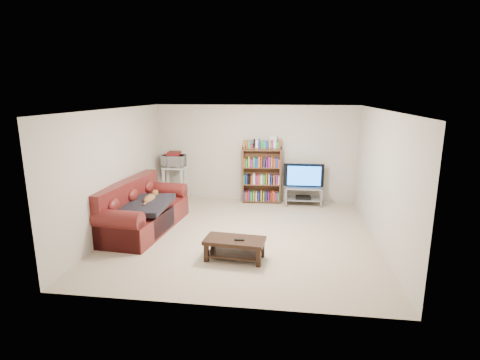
% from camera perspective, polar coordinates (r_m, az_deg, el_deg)
% --- Properties ---
extents(floor, '(5.00, 5.00, 0.00)m').
position_cam_1_polar(floor, '(7.34, 0.37, -8.36)').
color(floor, '#C9B395').
rests_on(floor, ground).
extents(ceiling, '(5.00, 5.00, 0.00)m').
position_cam_1_polar(ceiling, '(6.83, 0.39, 10.70)').
color(ceiling, white).
rests_on(ceiling, ground).
extents(wall_back, '(5.00, 0.00, 5.00)m').
position_cam_1_polar(wall_back, '(9.43, 2.29, 4.07)').
color(wall_back, beige).
rests_on(wall_back, ground).
extents(wall_front, '(5.00, 0.00, 5.00)m').
position_cam_1_polar(wall_front, '(4.61, -3.55, -5.82)').
color(wall_front, beige).
rests_on(wall_front, ground).
extents(wall_left, '(0.00, 5.00, 5.00)m').
position_cam_1_polar(wall_left, '(7.71, -18.40, 1.31)').
color(wall_left, beige).
rests_on(wall_left, ground).
extents(wall_right, '(0.00, 5.00, 5.00)m').
position_cam_1_polar(wall_right, '(7.13, 20.74, 0.20)').
color(wall_right, beige).
rests_on(wall_right, ground).
extents(sofa, '(1.20, 2.38, 0.98)m').
position_cam_1_polar(sofa, '(7.80, -14.93, -4.86)').
color(sofa, maroon).
rests_on(sofa, floor).
extents(blanket, '(0.90, 1.16, 0.19)m').
position_cam_1_polar(blanket, '(7.51, -14.29, -3.68)').
color(blanket, black).
rests_on(blanket, sofa).
extents(cat, '(0.31, 0.65, 0.19)m').
position_cam_1_polar(cat, '(7.67, -13.62, -2.82)').
color(cat, brown).
rests_on(cat, sofa).
extents(coffee_table, '(1.02, 0.58, 0.36)m').
position_cam_1_polar(coffee_table, '(6.25, -0.81, -9.89)').
color(coffee_table, black).
rests_on(coffee_table, floor).
extents(remote, '(0.16, 0.05, 0.02)m').
position_cam_1_polar(remote, '(6.14, -0.09, -9.08)').
color(remote, black).
rests_on(remote, coffee_table).
extents(tv_stand, '(0.91, 0.42, 0.45)m').
position_cam_1_polar(tv_stand, '(9.26, 9.61, -1.93)').
color(tv_stand, '#999EA3').
rests_on(tv_stand, floor).
extents(television, '(0.97, 0.15, 0.56)m').
position_cam_1_polar(television, '(9.16, 9.71, 0.63)').
color(television, black).
rests_on(television, tv_stand).
extents(dvd_player, '(0.37, 0.26, 0.06)m').
position_cam_1_polar(dvd_player, '(9.29, 9.58, -2.63)').
color(dvd_player, black).
rests_on(dvd_player, tv_stand).
extents(bookshelf, '(0.98, 0.36, 1.39)m').
position_cam_1_polar(bookshelf, '(9.29, 3.30, 0.86)').
color(bookshelf, '#52311C').
rests_on(bookshelf, floor).
extents(shelf_clutter, '(0.71, 0.25, 0.28)m').
position_cam_1_polar(shelf_clutter, '(9.16, 3.98, 5.62)').
color(shelf_clutter, silver).
rests_on(shelf_clutter, bookshelf).
extents(microwave_stand, '(0.56, 0.41, 0.87)m').
position_cam_1_polar(microwave_stand, '(9.61, -9.92, 0.15)').
color(microwave_stand, silver).
rests_on(microwave_stand, floor).
extents(microwave, '(0.55, 0.38, 0.30)m').
position_cam_1_polar(microwave, '(9.51, -10.03, 2.87)').
color(microwave, silver).
rests_on(microwave, microwave_stand).
extents(game_boxes, '(0.32, 0.29, 0.05)m').
position_cam_1_polar(game_boxes, '(9.48, -10.08, 3.91)').
color(game_boxes, maroon).
rests_on(game_boxes, microwave).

